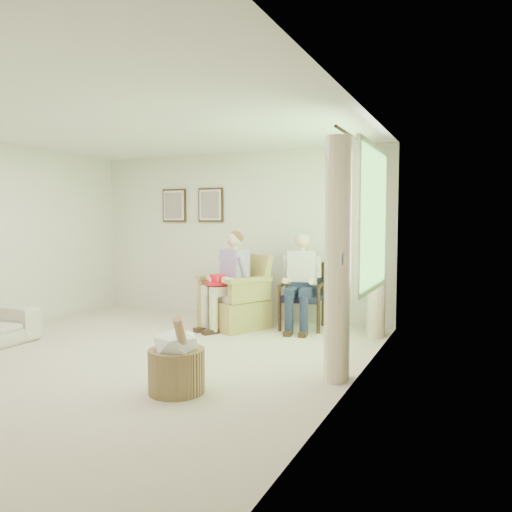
% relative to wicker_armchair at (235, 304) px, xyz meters
% --- Properties ---
extents(floor, '(5.50, 5.50, 0.00)m').
position_rel_wicker_armchair_xyz_m(floor, '(-0.38, -1.94, -0.33)').
color(floor, beige).
rests_on(floor, ground).
extents(back_wall, '(5.00, 0.04, 2.60)m').
position_rel_wicker_armchair_xyz_m(back_wall, '(-0.38, 0.81, 0.97)').
color(back_wall, silver).
rests_on(back_wall, ground).
extents(right_wall, '(0.04, 5.50, 2.60)m').
position_rel_wicker_armchair_xyz_m(right_wall, '(2.12, -1.94, 0.97)').
color(right_wall, silver).
rests_on(right_wall, ground).
extents(ceiling, '(5.00, 5.50, 0.02)m').
position_rel_wicker_armchair_xyz_m(ceiling, '(-0.38, -1.94, 2.27)').
color(ceiling, white).
rests_on(ceiling, back_wall).
extents(window, '(0.13, 2.50, 1.63)m').
position_rel_wicker_armchair_xyz_m(window, '(2.08, -0.74, 1.25)').
color(window, '#2D6B23').
rests_on(window, right_wall).
extents(curtain_left, '(0.34, 0.34, 2.30)m').
position_rel_wicker_armchair_xyz_m(curtain_left, '(1.95, -1.72, 0.82)').
color(curtain_left, beige).
rests_on(curtain_left, ground).
extents(curtain_right, '(0.34, 0.34, 2.30)m').
position_rel_wicker_armchair_xyz_m(curtain_right, '(1.95, 0.24, 0.82)').
color(curtain_right, beige).
rests_on(curtain_right, ground).
extents(framed_print_left, '(0.45, 0.05, 0.55)m').
position_rel_wicker_armchair_xyz_m(framed_print_left, '(-1.53, 0.77, 1.45)').
color(framed_print_left, '#382114').
rests_on(framed_print_left, back_wall).
extents(framed_print_right, '(0.45, 0.05, 0.55)m').
position_rel_wicker_armchair_xyz_m(framed_print_right, '(-0.83, 0.77, 1.45)').
color(framed_print_right, '#382114').
rests_on(framed_print_right, back_wall).
extents(wicker_armchair, '(0.81, 0.81, 1.04)m').
position_rel_wicker_armchair_xyz_m(wicker_armchair, '(0.00, 0.00, 0.00)').
color(wicker_armchair, tan).
rests_on(wicker_armchair, ground).
extents(wood_armchair, '(0.59, 0.55, 0.91)m').
position_rel_wicker_armchair_xyz_m(wood_armchair, '(0.90, 0.39, 0.17)').
color(wood_armchair, black).
rests_on(wood_armchair, ground).
extents(person_wicker, '(0.40, 0.63, 1.35)m').
position_rel_wicker_armchair_xyz_m(person_wicker, '(-0.00, -0.14, 0.46)').
color(person_wicker, beige).
rests_on(person_wicker, ground).
extents(person_dark, '(0.40, 0.63, 1.33)m').
position_rel_wicker_armchair_xyz_m(person_dark, '(0.90, 0.24, 0.44)').
color(person_dark, '#1B213C').
rests_on(person_dark, ground).
extents(red_hat, '(0.34, 0.34, 0.14)m').
position_rel_wicker_armchair_xyz_m(red_hat, '(-0.11, -0.32, 0.37)').
color(red_hat, red).
rests_on(red_hat, person_wicker).
extents(hatbox, '(0.57, 0.57, 0.74)m').
position_rel_wicker_armchair_xyz_m(hatbox, '(0.75, -2.66, -0.04)').
color(hatbox, tan).
rests_on(hatbox, ground).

